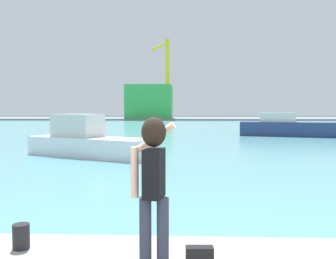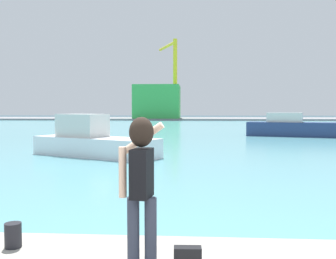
# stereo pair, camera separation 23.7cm
# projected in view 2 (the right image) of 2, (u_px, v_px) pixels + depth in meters

# --- Properties ---
(ground_plane) EXTENTS (220.00, 220.00, 0.00)m
(ground_plane) POSITION_uv_depth(u_px,v_px,m) (191.00, 127.00, 53.30)
(ground_plane) COLOR #334751
(harbor_water) EXTENTS (140.00, 100.00, 0.02)m
(harbor_water) POSITION_uv_depth(u_px,v_px,m) (191.00, 127.00, 55.30)
(harbor_water) COLOR #599EA8
(harbor_water) RESTS_ON ground_plane
(far_shore_dock) EXTENTS (140.00, 20.00, 0.42)m
(far_shore_dock) POSITION_uv_depth(u_px,v_px,m) (192.00, 119.00, 95.14)
(far_shore_dock) COLOR gray
(far_shore_dock) RESTS_ON ground_plane
(person_photographer) EXTENTS (0.53, 0.56, 1.74)m
(person_photographer) POSITION_uv_depth(u_px,v_px,m) (141.00, 176.00, 4.30)
(person_photographer) COLOR #2D3342
(person_photographer) RESTS_ON quay_promenade
(handbag) EXTENTS (0.33, 0.15, 0.24)m
(handbag) POSITION_uv_depth(u_px,v_px,m) (188.00, 257.00, 4.36)
(handbag) COLOR black
(handbag) RESTS_ON quay_promenade
(harbor_bollard) EXTENTS (0.22, 0.22, 0.33)m
(harbor_bollard) POSITION_uv_depth(u_px,v_px,m) (13.00, 235.00, 4.99)
(harbor_bollard) COLOR black
(harbor_bollard) RESTS_ON quay_promenade
(boat_moored) EXTENTS (7.33, 5.10, 2.22)m
(boat_moored) POSITION_uv_depth(u_px,v_px,m) (92.00, 141.00, 20.03)
(boat_moored) COLOR white
(boat_moored) RESTS_ON harbor_water
(boat_moored_2) EXTENTS (9.23, 4.93, 2.18)m
(boat_moored_2) POSITION_uv_depth(u_px,v_px,m) (295.00, 128.00, 34.78)
(boat_moored_2) COLOR navy
(boat_moored_2) RESTS_ON harbor_water
(warehouse_left) EXTENTS (10.82, 11.40, 7.93)m
(warehouse_left) POSITION_uv_depth(u_px,v_px,m) (158.00, 102.00, 92.10)
(warehouse_left) COLOR green
(warehouse_left) RESTS_ON far_shore_dock
(port_crane) EXTENTS (5.50, 12.23, 19.29)m
(port_crane) POSITION_uv_depth(u_px,v_px,m) (173.00, 71.00, 93.60)
(port_crane) COLOR yellow
(port_crane) RESTS_ON far_shore_dock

